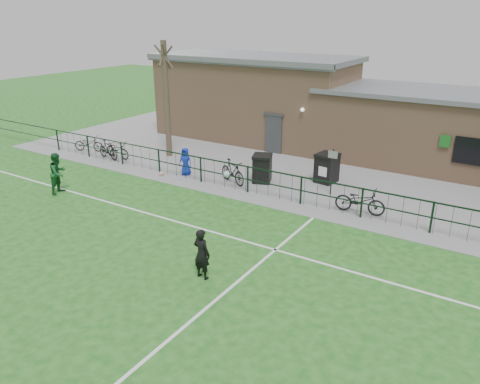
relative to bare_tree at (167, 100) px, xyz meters
The scene contains 20 objects.
ground 13.54m from the bare_tree, 52.70° to the right, with size 90.00×90.00×0.00m, color #1C581A.
paving_strip 9.05m from the bare_tree, 20.56° to the left, with size 34.00×13.00×0.02m, color gray.
pitch_line_touch 8.96m from the bare_tree, 18.65° to the right, with size 28.00×0.10×0.01m, color white.
pitch_line_mid 10.73m from the bare_tree, 39.09° to the right, with size 28.00×0.10×0.01m, color white.
pitch_line_perp 14.81m from the bare_tree, 46.40° to the right, with size 0.10×16.00×0.01m, color white.
perimeter_fence 8.72m from the bare_tree, 17.35° to the right, with size 28.00×0.10×1.20m, color black.
bare_tree is the anchor object (origin of this frame).
wheelie_bin_left 6.85m from the bare_tree, ahead, with size 0.78×0.89×1.19m, color black.
wheelie_bin_right 9.17m from the bare_tree, ahead, with size 0.83×0.94×1.25m, color black.
sign_post 9.85m from the bare_tree, ahead, with size 0.06×0.06×2.00m, color black.
bicycle_a 5.34m from the bare_tree, 158.47° to the right, with size 0.58×1.66×0.87m, color black.
bicycle_b 4.06m from the bare_tree, 136.94° to the right, with size 0.46×1.63×0.98m, color black.
bicycle_c 3.71m from the bare_tree, 138.35° to the right, with size 0.61×1.74×0.91m, color black.
bicycle_d 6.13m from the bare_tree, 19.30° to the right, with size 0.51×1.79×1.08m, color black.
bicycle_e 11.78m from the bare_tree, 10.64° to the right, with size 0.67×1.92×1.01m, color black.
spectator_child 4.17m from the bare_tree, 36.77° to the right, with size 0.65×0.42×1.32m, color #122DB0.
goalkeeper_kick 12.91m from the bare_tree, 45.27° to the right, with size 1.72×3.59×2.13m.
outfield_player 7.12m from the bare_tree, 92.97° to the right, with size 0.86×0.67×1.76m, color #175325.
ball_ground 4.44m from the bare_tree, 56.26° to the right, with size 0.23×0.23×0.23m, color silver.
clubhouse 9.34m from the bare_tree, 40.12° to the left, with size 24.25×5.40×4.96m.
Camera 1 is at (8.28, -8.12, 7.23)m, focal length 35.00 mm.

